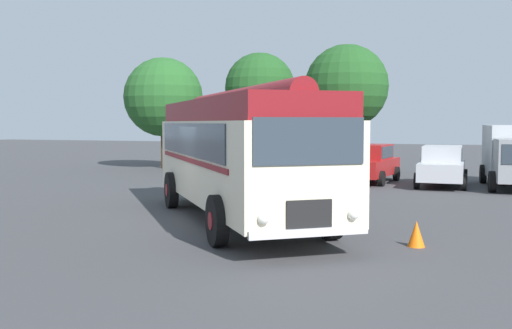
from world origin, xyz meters
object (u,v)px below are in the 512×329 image
Objects in this scene: car_mid_left at (308,162)px; traffic_cone at (416,234)px; car_far_right at (442,166)px; vintage_bus at (237,150)px; car_mid_right at (370,163)px; car_near_left at (245,162)px.

car_mid_left reaches higher than traffic_cone.
vintage_bus is at bearing -114.05° from car_far_right.
vintage_bus is at bearing -85.05° from car_mid_left.
car_mid_right and car_far_right have the same top height.
car_mid_left is (2.58, 1.09, 0.00)m from car_near_left.
vintage_bus is 2.18× the size of car_mid_right.
vintage_bus reaches higher than car_mid_right.
car_mid_left is (-0.98, 11.34, -1.05)m from vintage_bus.
car_far_right is at bearing -11.26° from car_mid_right.
vintage_bus is 10.90m from car_near_left.
car_mid_right is at bearing 168.74° from car_far_right.
vintage_bus is at bearing -70.82° from car_near_left.
traffic_cone is (5.74, -13.24, -0.57)m from car_mid_left.
car_far_right reaches higher than traffic_cone.
traffic_cone is at bearing -77.42° from car_mid_right.
vintage_bus reaches higher than car_near_left.
vintage_bus is 2.19× the size of car_mid_left.
car_mid_left is at bearing 22.91° from car_near_left.
vintage_bus is 17.39× the size of traffic_cone.
car_near_left is 14.74m from traffic_cone.
vintage_bus is 5.38m from traffic_cone.
car_mid_left and car_far_right have the same top height.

